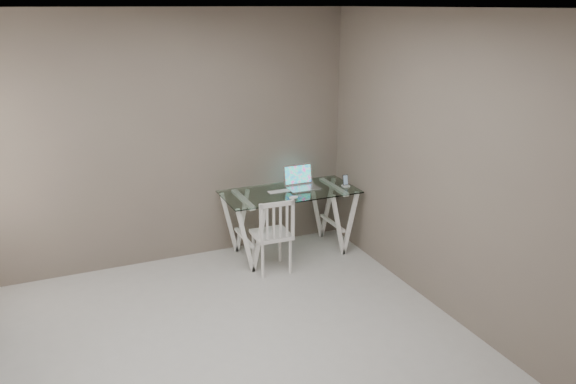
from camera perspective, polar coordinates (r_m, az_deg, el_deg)
room at (r=3.89m, az=-6.11°, el=3.43°), size 4.50×4.52×2.71m
desk at (r=6.36m, az=0.17°, el=-3.02°), size 1.50×0.70×0.75m
chair at (r=5.88m, az=-1.47°, el=-4.11°), size 0.39×0.39×0.83m
laptop at (r=6.36m, az=1.32°, el=0.99°), size 0.35×0.29×0.25m
keyboard at (r=6.22m, az=-0.95°, el=0.04°), size 0.25×0.11×0.01m
mouse at (r=5.99m, az=0.58°, el=-0.56°), size 0.10×0.06×0.03m
phone_dock at (r=6.43m, az=5.87°, el=0.89°), size 0.07×0.07×0.14m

